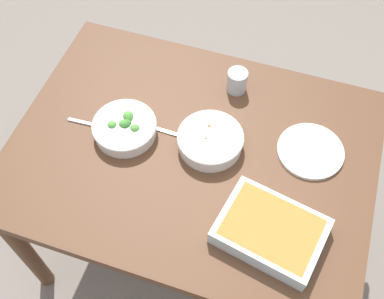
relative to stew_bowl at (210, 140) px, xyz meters
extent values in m
plane|color=slate|center=(-0.05, -0.03, -0.77)|extent=(6.00, 6.00, 0.00)
cube|color=brown|center=(-0.05, -0.03, -0.05)|extent=(1.20, 0.90, 0.04)
cylinder|color=brown|center=(-0.59, -0.42, -0.42)|extent=(0.06, 0.06, 0.70)
cylinder|color=brown|center=(-0.59, 0.36, -0.42)|extent=(0.06, 0.06, 0.70)
cylinder|color=brown|center=(0.49, 0.36, -0.42)|extent=(0.06, 0.06, 0.70)
cylinder|color=silver|center=(0.00, 0.00, 0.00)|extent=(0.21, 0.21, 0.05)
torus|color=silver|center=(0.00, 0.00, 0.02)|extent=(0.22, 0.22, 0.01)
cylinder|color=olive|center=(0.00, 0.00, 0.00)|extent=(0.17, 0.17, 0.03)
sphere|color=olive|center=(-0.01, -0.01, 0.02)|extent=(0.02, 0.02, 0.02)
sphere|color=#C66633|center=(-0.02, 0.04, 0.02)|extent=(0.02, 0.02, 0.02)
sphere|color=#C66633|center=(0.00, 0.00, 0.02)|extent=(0.02, 0.02, 0.02)
sphere|color=silver|center=(-0.05, 0.01, 0.02)|extent=(0.02, 0.02, 0.02)
cylinder|color=silver|center=(-0.29, -0.04, -0.01)|extent=(0.21, 0.21, 0.05)
torus|color=silver|center=(-0.29, -0.04, 0.01)|extent=(0.22, 0.22, 0.01)
cylinder|color=#8CB272|center=(-0.29, -0.04, 0.00)|extent=(0.17, 0.17, 0.02)
sphere|color=#569E42|center=(-0.25, -0.04, 0.01)|extent=(0.03, 0.03, 0.03)
sphere|color=#478C38|center=(-0.29, -0.04, 0.02)|extent=(0.03, 0.03, 0.03)
sphere|color=#569E42|center=(-0.29, -0.01, 0.02)|extent=(0.04, 0.04, 0.04)
sphere|color=#3D7A33|center=(-0.28, -0.03, 0.01)|extent=(0.03, 0.03, 0.03)
sphere|color=#3D7A33|center=(-0.28, -0.04, 0.02)|extent=(0.03, 0.03, 0.03)
sphere|color=#3D7A33|center=(-0.28, -0.02, 0.01)|extent=(0.03, 0.03, 0.03)
sphere|color=#569E42|center=(-0.29, -0.04, 0.02)|extent=(0.03, 0.03, 0.03)
sphere|color=#569E42|center=(-0.32, -0.06, 0.01)|extent=(0.03, 0.03, 0.03)
cube|color=silver|center=(0.26, -0.25, 0.00)|extent=(0.34, 0.27, 0.06)
cube|color=gold|center=(0.26, -0.25, 0.01)|extent=(0.30, 0.24, 0.04)
cylinder|color=#B2BCC6|center=(0.02, 0.26, 0.01)|extent=(0.07, 0.07, 0.08)
cylinder|color=black|center=(0.02, 0.26, 0.00)|extent=(0.06, 0.06, 0.05)
cylinder|color=silver|center=(0.32, 0.08, -0.03)|extent=(0.22, 0.22, 0.01)
cube|color=silver|center=(-0.12, 0.00, -0.03)|extent=(0.14, 0.02, 0.01)
ellipsoid|color=silver|center=(-0.04, 0.00, -0.03)|extent=(0.04, 0.03, 0.01)
cube|color=silver|center=(-0.43, -0.05, -0.03)|extent=(0.14, 0.02, 0.01)
ellipsoid|color=silver|center=(-0.34, -0.04, -0.03)|extent=(0.04, 0.03, 0.01)
camera|label=1|loc=(0.22, -0.84, 1.28)|focal=44.10mm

